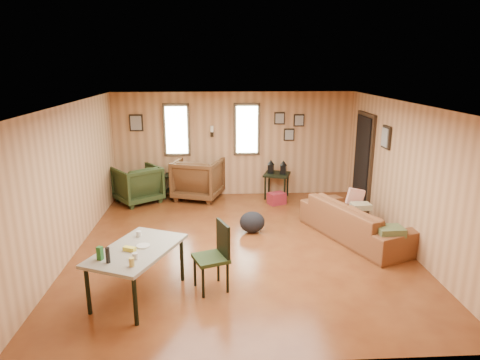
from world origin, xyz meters
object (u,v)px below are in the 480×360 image
(end_table, at_px, (176,181))
(dining_table, at_px, (136,253))
(sofa, at_px, (356,215))
(recliner_brown, at_px, (198,177))
(side_table, at_px, (277,172))
(recliner_green, at_px, (137,182))

(end_table, bearing_deg, dining_table, -91.59)
(sofa, height_order, recliner_brown, recliner_brown)
(sofa, relative_size, recliner_brown, 2.18)
(sofa, height_order, dining_table, dining_table)
(recliner_brown, xyz_separation_m, side_table, (1.80, -0.05, 0.09))
(recliner_green, bearing_deg, recliner_brown, 152.25)
(recliner_green, distance_m, dining_table, 4.14)
(sofa, bearing_deg, end_table, 29.62)
(sofa, relative_size, side_table, 2.51)
(recliner_green, xyz_separation_m, end_table, (0.83, 0.34, -0.08))
(recliner_brown, distance_m, end_table, 0.55)
(sofa, distance_m, recliner_brown, 3.81)
(end_table, distance_m, side_table, 2.33)
(recliner_brown, distance_m, recliner_green, 1.36)
(recliner_brown, distance_m, dining_table, 4.34)
(sofa, relative_size, end_table, 3.33)
(end_table, height_order, side_table, side_table)
(sofa, xyz_separation_m, recliner_green, (-4.22, 2.30, 0.02))
(recliner_brown, xyz_separation_m, end_table, (-0.52, 0.13, -0.14))
(dining_table, bearing_deg, sofa, 50.48)
(sofa, distance_m, recliner_green, 4.80)
(end_table, xyz_separation_m, side_table, (2.31, -0.18, 0.23))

